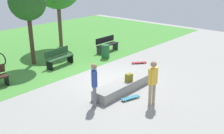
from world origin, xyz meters
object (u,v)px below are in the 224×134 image
at_px(trash_bin, 105,51).
at_px(skater_watching, 94,82).
at_px(backpack_on_ledge, 129,78).
at_px(skater_performing_trick, 153,80).
at_px(tree_slender_maple, 27,2).
at_px(park_bench_near_lamppost, 59,57).
at_px(concrete_ledge, 122,87).
at_px(park_bench_near_path, 107,44).
at_px(skateboard_spare, 139,62).
at_px(skateboard_by_ledge, 131,98).

bearing_deg(trash_bin, skater_watching, -141.11).
relative_size(backpack_on_ledge, skater_performing_trick, 0.19).
bearing_deg(backpack_on_ledge, tree_slender_maple, 107.82).
distance_m(park_bench_near_lamppost, trash_bin, 2.76).
bearing_deg(concrete_ledge, park_bench_near_path, 48.73).
bearing_deg(skater_performing_trick, skateboard_spare, 41.54).
bearing_deg(park_bench_near_lamppost, skateboard_spare, -44.09).
bearing_deg(park_bench_near_lamppost, backpack_on_ledge, -89.72).
relative_size(skateboard_spare, park_bench_near_path, 0.46).
height_order(skateboard_spare, tree_slender_maple, tree_slender_maple).
distance_m(backpack_on_ledge, skateboard_by_ledge, 1.00).
height_order(skater_watching, skateboard_spare, skater_watching).
relative_size(backpack_on_ledge, tree_slender_maple, 0.08).
xyz_separation_m(concrete_ledge, skateboard_spare, (3.33, 1.54, -0.14)).
xyz_separation_m(skater_watching, skateboard_spare, (4.98, 1.59, -0.90)).
distance_m(skateboard_by_ledge, skateboard_spare, 4.32).
bearing_deg(backpack_on_ledge, park_bench_near_lamppost, 100.63).
relative_size(park_bench_near_lamppost, park_bench_near_path, 1.02).
xyz_separation_m(skater_performing_trick, skater_watching, (-1.46, 1.52, -0.03)).
bearing_deg(trash_bin, skateboard_spare, -77.02).
bearing_deg(skater_performing_trick, park_bench_near_path, 55.86).
relative_size(skater_watching, tree_slender_maple, 0.39).
bearing_deg(skater_watching, skater_performing_trick, -46.15).
relative_size(park_bench_near_lamppost, trash_bin, 2.09).
height_order(skateboard_spare, park_bench_near_lamppost, park_bench_near_lamppost).
bearing_deg(park_bench_near_path, concrete_ledge, -131.27).
relative_size(skater_watching, trash_bin, 2.12).
bearing_deg(park_bench_near_path, trash_bin, -140.63).
bearing_deg(park_bench_near_lamppost, park_bench_near_path, -1.22).
relative_size(backpack_on_ledge, trash_bin, 0.41).
xyz_separation_m(park_bench_near_lamppost, tree_slender_maple, (-0.75, 1.25, 2.77)).
bearing_deg(park_bench_near_path, skater_performing_trick, -124.14).
bearing_deg(trash_bin, concrete_ledge, -128.55).
distance_m(backpack_on_ledge, skateboard_spare, 3.51).
bearing_deg(tree_slender_maple, park_bench_near_path, -16.90).
relative_size(skater_performing_trick, park_bench_near_lamppost, 1.05).
distance_m(skateboard_spare, park_bench_near_path, 2.98).
height_order(backpack_on_ledge, skater_performing_trick, skater_performing_trick).
bearing_deg(skateboard_spare, concrete_ledge, -155.15).
xyz_separation_m(skateboard_spare, park_bench_near_path, (0.56, 2.90, 0.42)).
relative_size(skateboard_by_ledge, park_bench_near_lamppost, 0.50).
distance_m(skater_performing_trick, park_bench_near_lamppost, 6.12).
xyz_separation_m(backpack_on_ledge, skateboard_spare, (3.05, 1.67, -0.50)).
distance_m(park_bench_near_path, tree_slender_maple, 5.35).
height_order(backpack_on_ledge, skateboard_spare, backpack_on_ledge).
distance_m(skateboard_spare, park_bench_near_lamppost, 4.29).
height_order(backpack_on_ledge, park_bench_near_path, park_bench_near_path).
distance_m(backpack_on_ledge, skater_performing_trick, 1.58).
height_order(concrete_ledge, skateboard_by_ledge, concrete_ledge).
distance_m(skater_watching, tree_slender_maple, 6.35).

